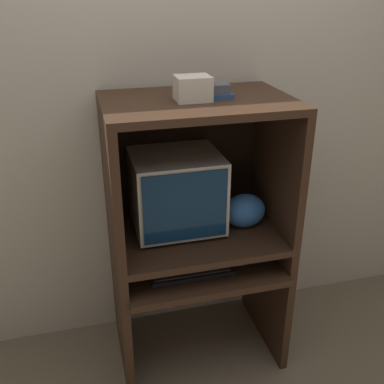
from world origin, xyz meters
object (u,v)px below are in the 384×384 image
Objects in this scene: keyboard at (191,271)px; snack_bag at (245,211)px; book_stack at (211,91)px; storage_box at (193,88)px; mouse at (241,264)px; crt_monitor at (176,191)px.

snack_bag is (0.33, 0.14, 0.23)m from keyboard.
storage_box is (-0.09, -0.04, 0.02)m from book_stack.
mouse is (0.27, -0.01, 0.00)m from keyboard.
book_stack is (-0.13, 0.16, 0.86)m from mouse.
crt_monitor is 0.41m from keyboard.
storage_box is (0.06, -0.09, 0.54)m from crt_monitor.
crt_monitor is 1.06× the size of keyboard.
snack_bag is 1.20× the size of book_stack.
crt_monitor is at bearing 122.75° from storage_box.
keyboard is at bearing -157.20° from snack_bag.
book_stack reaches higher than mouse.
keyboard is 2.28× the size of book_stack.
crt_monitor is 2.43× the size of book_stack.
book_stack is at bearing 48.82° from keyboard.
book_stack is at bearing -20.96° from crt_monitor.
keyboard is at bearing -108.78° from storage_box.
crt_monitor is 6.32× the size of mouse.
mouse reaches higher than keyboard.
book_stack reaches higher than snack_bag.
snack_bag is 0.72m from storage_box.
storage_box is (-0.29, -0.02, 0.66)m from snack_bag.
mouse is 0.38× the size of book_stack.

